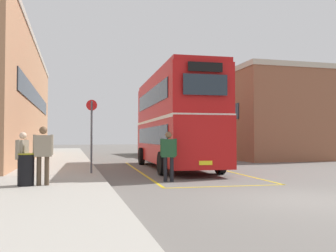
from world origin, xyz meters
name	(u,v)px	position (x,y,z in m)	size (l,w,h in m)	color
ground_plane	(164,163)	(0.00, 14.40, 0.00)	(135.60, 135.60, 0.00)	#66605B
sidewalk_left	(58,161)	(-6.50, 16.80, 0.07)	(4.00, 57.60, 0.14)	#A39E93
depot_building_right	(241,118)	(8.89, 21.77, 3.31)	(6.91, 17.80, 6.62)	brown
double_decker_bus	(175,120)	(-0.51, 10.00, 2.51)	(3.19, 10.34, 4.75)	black
single_deck_bus	(161,137)	(2.40, 25.30, 1.64)	(3.14, 8.31, 3.02)	black
pedestrian_boarding	(169,152)	(-2.26, 4.61, 1.06)	(0.58, 0.35, 1.80)	black
pedestrian_waiting_near	(22,155)	(-7.09, 3.67, 1.06)	(0.35, 0.52, 1.61)	black
pedestrian_waiting_far	(43,151)	(-6.48, 3.50, 1.18)	(0.60, 0.26, 1.78)	#473828
litter_bin	(26,169)	(-6.96, 3.53, 0.63)	(0.50, 0.50, 0.97)	black
bus_stop_sign	(92,129)	(-4.86, 7.06, 1.92)	(0.44, 0.08, 2.99)	#4C4C51
bay_marking_yellow	(185,172)	(-0.55, 8.08, 0.00)	(4.77, 12.43, 0.01)	gold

